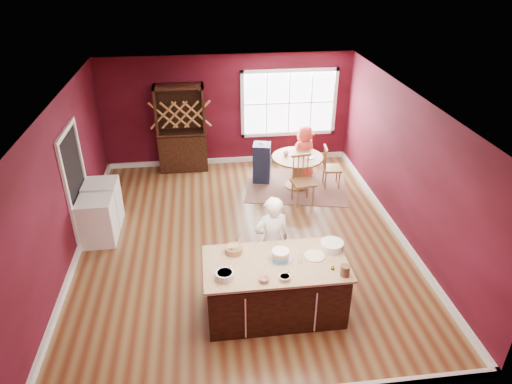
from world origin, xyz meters
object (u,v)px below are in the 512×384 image
Objects in this scene: washer at (98,221)px; dryer at (103,203)px; hutch at (182,129)px; high_chair at (262,162)px; chair_south at (303,181)px; dining_table at (297,165)px; baker at (272,241)px; toddler at (262,149)px; chair_north at (302,151)px; seated_woman at (304,152)px; layer_cake at (281,255)px; chair_east at (332,167)px; kitchen_island at (275,289)px.

washer is 0.98× the size of dryer.
washer is at bearing -117.36° from hutch.
chair_south is at bearing -45.02° from high_chair.
dining_table is 1.17× the size of high_chair.
baker is 6.12× the size of toddler.
seated_woman is (-0.03, -0.35, 0.12)m from chair_north.
washer is at bearing -90.00° from dryer.
hutch is (-2.56, 1.24, 0.52)m from dining_table.
toddler is (-1.01, -0.12, 0.17)m from seated_woman.
seated_woman is at bearing 73.07° from layer_cake.
chair_east is 5.13m from washer.
toddler is 0.12× the size of hutch.
kitchen_island is 4.31m from toddler.
baker is 1.48× the size of chair_south.
chair_east is 1.61m from high_chair.
kitchen_island is 4.32m from high_chair.
hutch is 2.36× the size of washer.
washer is (-4.34, -2.16, -0.20)m from seated_woman.
layer_cake is at bearing 83.64° from baker.
hutch is (-1.81, 0.87, 0.57)m from high_chair.
hutch reaches higher than dryer.
dining_table is at bearing -14.28° from high_chair.
seated_woman is (1.31, 4.32, -0.35)m from layer_cake.
hutch is at bearing -15.39° from chair_north.
kitchen_island is 1.62× the size of seated_woman.
chair_south is at bearing -56.78° from toddler.
baker is at bearing 92.57° from layer_cake.
chair_east is 3.76× the size of toddler.
layer_cake reaches higher than washer.
dryer is at bearing 176.43° from chair_south.
toddler is at bearing 84.82° from kitchen_island.
dining_table is 0.80m from chair_east.
layer_cake is 0.40× the size of washer.
dining_table is 1.25× the size of dryer.
layer_cake is (0.03, -0.63, 0.20)m from baker.
seated_woman is (-0.53, 0.54, 0.15)m from chair_east.
chair_south is (1.06, 2.47, -0.26)m from baker.
dining_table is 4.21m from dryer.
chair_north is at bearing -123.46° from seated_woman.
baker is at bearing -71.73° from hutch.
seated_woman is (0.26, 0.47, 0.10)m from dining_table.
baker is at bearing -108.59° from dining_table.
layer_cake is 0.34× the size of chair_north.
baker is 3.38m from washer.
layer_cake is 4.23m from chair_east.
layer_cake is at bearing -81.81° from high_chair.
seated_woman reaches higher than dryer.
layer_cake is at bearing -73.57° from hutch.
hutch reaches higher than washer.
high_chair is at bearing -23.07° from seated_woman.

